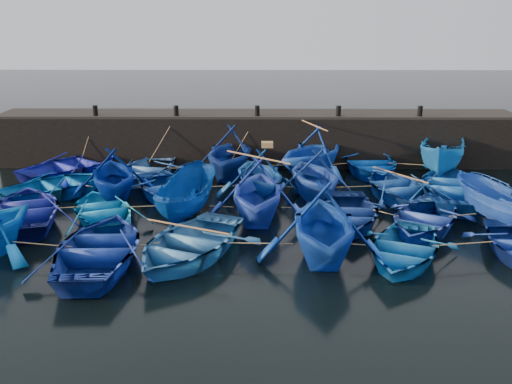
{
  "coord_description": "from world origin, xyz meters",
  "views": [
    {
      "loc": [
        0.2,
        -18.32,
        7.53
      ],
      "look_at": [
        0.0,
        3.2,
        0.7
      ],
      "focal_mm": 40.0,
      "sensor_mm": 36.0,
      "label": 1
    }
  ],
  "objects_px": {
    "boat_13": "(27,209)",
    "wooden_crate": "(267,145)",
    "boat_0": "(74,165)",
    "boat_8": "(168,188)"
  },
  "relations": [
    {
      "from": "boat_8",
      "to": "wooden_crate",
      "type": "relative_size",
      "value": 9.98
    },
    {
      "from": "wooden_crate",
      "to": "boat_13",
      "type": "bearing_deg",
      "value": -161.81
    },
    {
      "from": "boat_8",
      "to": "boat_13",
      "type": "bearing_deg",
      "value": -179.94
    },
    {
      "from": "boat_13",
      "to": "wooden_crate",
      "type": "height_order",
      "value": "wooden_crate"
    },
    {
      "from": "boat_0",
      "to": "boat_8",
      "type": "height_order",
      "value": "boat_0"
    },
    {
      "from": "boat_0",
      "to": "wooden_crate",
      "type": "relative_size",
      "value": 11.04
    },
    {
      "from": "boat_8",
      "to": "boat_13",
      "type": "distance_m",
      "value": 5.56
    },
    {
      "from": "boat_13",
      "to": "boat_8",
      "type": "bearing_deg",
      "value": -170.69
    },
    {
      "from": "boat_8",
      "to": "boat_13",
      "type": "relative_size",
      "value": 0.94
    },
    {
      "from": "boat_0",
      "to": "boat_13",
      "type": "relative_size",
      "value": 1.04
    }
  ]
}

